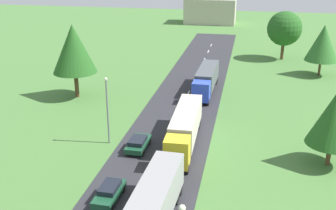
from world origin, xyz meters
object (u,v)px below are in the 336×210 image
Objects in this scene: tree_elm at (74,49)px; car_second at (109,192)px; lamppost_second at (107,107)px; tree_oak at (334,118)px; car_third at (138,143)px; distant_building at (210,11)px; tree_birch at (285,29)px; tree_maple at (323,43)px; truck_second at (185,127)px; truck_third at (206,79)px.

car_second is at bearing -61.48° from tree_elm.
lamppost_second is 23.35m from tree_oak.
car_third is at bearing 90.67° from car_second.
car_third is 84.86m from distant_building.
tree_birch is at bearing 63.79° from lamppost_second.
truck_second is at bearing -120.43° from tree_maple.
car_third is at bearing -103.53° from truck_third.
lamppost_second is at bearing -113.59° from truck_third.
tree_maple is at bearing 62.06° from car_second.
tree_elm reaches higher than tree_maple.
truck_second is at bearing 8.34° from lamppost_second.
truck_third reaches higher than car_second.
tree_birch is at bearing 92.81° from tree_oak.
car_third is 47.73m from tree_birch.
tree_birch is 1.08× the size of tree_maple.
truck_second is 43.93m from tree_birch.
truck_second is 15.30m from tree_oak.
lamppost_second reaches higher than car_third.
tree_maple is 56.58m from distant_building.
car_second is 56.95m from tree_birch.
tree_elm is (-33.06, 14.36, 2.15)m from tree_oak.
tree_maple is (23.12, 43.59, 4.89)m from car_second.
distant_building is at bearing 115.33° from tree_maple.
tree_elm reaches higher than car_third.
tree_maple is (26.89, 32.71, 1.37)m from lamppost_second.
tree_elm is at bearing -162.18° from truck_third.
distant_building is (-20.63, 84.21, -1.50)m from tree_oak.
tree_elm reaches higher than tree_birch.
tree_oak is (14.66, -20.28, 3.00)m from truck_third.
truck_second is 1.55× the size of tree_maple.
truck_second is 13.04m from car_second.
tree_oak is 0.83× the size of tree_birch.
truck_second is 1.76× the size of lamppost_second.
car_third is at bearing -89.36° from distant_building.
car_second is (-4.91, -30.76, -1.29)m from truck_third.
tree_maple is at bearing -64.67° from distant_building.
lamppost_second is at bearing 179.01° from tree_oak.
tree_elm is (-13.50, 24.84, 6.44)m from car_second.
truck_second is 8.77m from lamppost_second.
tree_oak reaches higher than truck_third.
lamppost_second is at bearing -55.13° from tree_elm.
distant_building is at bearing 93.95° from truck_second.
car_second is at bearing -99.06° from truck_third.
tree_birch is at bearing 43.27° from tree_elm.
tree_oak reaches higher than lamppost_second.
tree_elm is at bearing -136.73° from tree_birch.
distant_building is at bearing 90.64° from car_third.
car_third is 0.41× the size of tree_elm.
tree_maple is (18.21, 12.83, 3.60)m from truck_third.
tree_oak is 43.54m from tree_birch.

